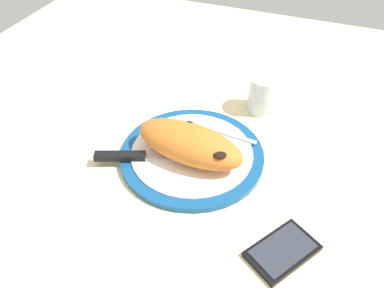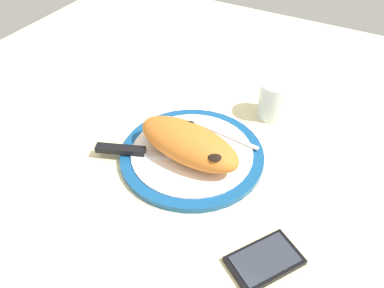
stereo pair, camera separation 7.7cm
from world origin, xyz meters
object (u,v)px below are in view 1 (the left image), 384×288
calzone (190,144)px  knife (135,156)px  plate (192,154)px  smartphone (282,251)px  fork (211,129)px  water_glass (263,96)px

calzone → knife: (9.90, 4.39, -2.86)cm
plate → smartphone: plate is taller
plate → smartphone: bearing=144.0°
calzone → smartphone: calzone is taller
plate → fork: size_ratio=1.68×
fork → plate: bearing=80.8°
calzone → water_glass: (-9.17, -22.50, -1.28)cm
plate → water_glass: size_ratio=3.39×
calzone → knife: calzone is taller
plate → fork: bearing=-99.2°
knife → water_glass: bearing=-125.4°
smartphone → plate: bearing=-36.0°
knife → water_glass: water_glass is taller
plate → knife: 11.45cm
plate → water_glass: water_glass is taller
knife → plate: bearing=-149.1°
calzone → smartphone: bearing=146.5°
water_glass → knife: bearing=54.6°
plate → water_glass: bearing=-113.9°
plate → fork: (-1.28, -7.92, 1.04)cm
fork → knife: 17.64cm
knife → water_glass: 33.00cm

